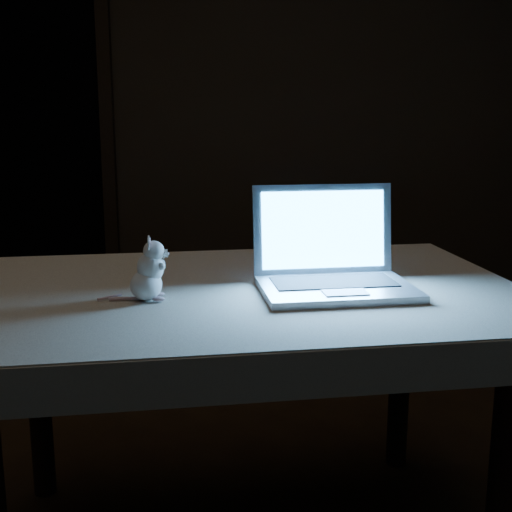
# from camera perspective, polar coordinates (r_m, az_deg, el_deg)

# --- Properties ---
(back_wall) EXTENTS (4.50, 0.04, 2.60)m
(back_wall) POSITION_cam_1_polar(r_m,az_deg,el_deg) (4.27, -4.11, 13.58)
(back_wall) COLOR black
(back_wall) RESTS_ON ground
(doorway) EXTENTS (1.06, 0.36, 2.13)m
(doorway) POSITION_cam_1_polar(r_m,az_deg,el_deg) (4.50, -18.39, 9.93)
(doorway) COLOR black
(doorway) RESTS_ON back_wall
(table) EXTENTS (1.49, 1.10, 0.73)m
(table) POSITION_cam_1_polar(r_m,az_deg,el_deg) (1.91, -1.24, -13.47)
(table) COLOR black
(table) RESTS_ON floor
(tablecloth) EXTENTS (1.69, 1.39, 0.10)m
(tablecloth) POSITION_cam_1_polar(r_m,az_deg,el_deg) (1.76, -2.56, -4.52)
(tablecloth) COLOR beige
(tablecloth) RESTS_ON table
(laptop) EXTENTS (0.43, 0.39, 0.26)m
(laptop) POSITION_cam_1_polar(r_m,az_deg,el_deg) (1.71, 6.85, 1.13)
(laptop) COLOR #ABABB0
(laptop) RESTS_ON tablecloth
(plush_mouse) EXTENTS (0.15, 0.15, 0.15)m
(plush_mouse) POSITION_cam_1_polar(r_m,az_deg,el_deg) (1.67, -9.19, -1.08)
(plush_mouse) COLOR white
(plush_mouse) RESTS_ON tablecloth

